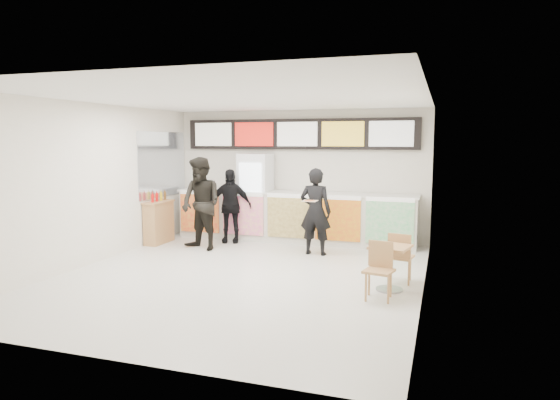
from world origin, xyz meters
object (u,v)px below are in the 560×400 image
at_px(customer_mid, 230,206).
at_px(condiment_ledge, 159,222).
at_px(customer_left, 201,204).
at_px(customer_main, 315,212).
at_px(cafe_table, 390,259).
at_px(drinks_fridge, 256,197).
at_px(service_counter, 293,217).

xyz_separation_m(customer_mid, condiment_ledge, (-1.47, -0.61, -0.35)).
bearing_deg(customer_left, condiment_ledge, -174.19).
distance_m(customer_left, condiment_ledge, 1.35).
relative_size(customer_main, cafe_table, 1.19).
bearing_deg(customer_main, cafe_table, 131.00).
height_order(customer_left, condiment_ledge, customer_left).
bearing_deg(cafe_table, customer_left, 169.35).
relative_size(drinks_fridge, customer_mid, 1.20).
bearing_deg(drinks_fridge, customer_left, -114.30).
height_order(cafe_table, condiment_ledge, condiment_ledge).
bearing_deg(condiment_ledge, service_counter, 22.15).
height_order(customer_main, customer_mid, customer_main).
bearing_deg(service_counter, customer_main, -54.71).
height_order(drinks_fridge, cafe_table, drinks_fridge).
distance_m(drinks_fridge, condiment_ledge, 2.27).
relative_size(drinks_fridge, cafe_table, 1.35).
height_order(customer_left, cafe_table, customer_left).
distance_m(drinks_fridge, customer_main, 2.09).
xyz_separation_m(customer_main, customer_mid, (-2.15, 0.59, -0.05)).
bearing_deg(drinks_fridge, service_counter, -0.99).
bearing_deg(cafe_table, customer_main, 142.00).
bearing_deg(cafe_table, customer_mid, 157.76).
distance_m(customer_main, cafe_table, 2.66).
xyz_separation_m(customer_left, condiment_ledge, (-1.22, 0.30, -0.49)).
distance_m(drinks_fridge, customer_left, 1.61).
bearing_deg(customer_mid, cafe_table, -49.57).
distance_m(service_counter, customer_mid, 1.47).
relative_size(service_counter, cafe_table, 3.77).
distance_m(drinks_fridge, customer_mid, 0.71).
height_order(service_counter, drinks_fridge, drinks_fridge).
xyz_separation_m(customer_left, cafe_table, (4.10, -1.70, -0.49)).
xyz_separation_m(customer_main, condiment_ledge, (-3.62, -0.01, -0.39)).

